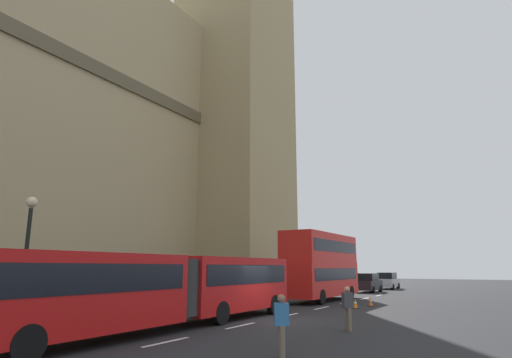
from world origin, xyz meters
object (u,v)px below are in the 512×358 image
at_px(sedan_lead, 368,283).
at_px(articulated_bus, 171,284).
at_px(sedan_trailing, 388,281).
at_px(double_decker_bus, 322,264).
at_px(traffic_cone_west, 355,304).
at_px(pedestrian_by_kerb, 348,307).
at_px(street_lamp, 26,251).
at_px(pedestrian_near_cones, 282,323).
at_px(traffic_cone_middle, 371,302).

bearing_deg(sedan_lead, articulated_bus, -179.68).
bearing_deg(articulated_bus, sedan_trailing, 0.00).
relative_size(double_decker_bus, sedan_lead, 2.20).
distance_m(traffic_cone_west, pedestrian_by_kerb, 9.50).
bearing_deg(street_lamp, double_decker_bus, -12.53).
distance_m(street_lamp, pedestrian_near_cones, 11.21).
distance_m(traffic_cone_west, traffic_cone_middle, 2.03).
xyz_separation_m(traffic_cone_west, pedestrian_by_kerb, (-9.12, -2.57, 0.63)).
height_order(traffic_cone_middle, street_lamp, street_lamp).
relative_size(double_decker_bus, traffic_cone_west, 16.71).
xyz_separation_m(articulated_bus, sedan_trailing, (37.10, 0.00, -0.83)).
distance_m(articulated_bus, traffic_cone_west, 12.93).
bearing_deg(pedestrian_near_cones, double_decker_bus, 18.43).
distance_m(traffic_cone_middle, pedestrian_near_cones, 17.10).
bearing_deg(pedestrian_near_cones, street_lamp, 94.51).
relative_size(articulated_bus, traffic_cone_west, 28.34).
height_order(double_decker_bus, pedestrian_by_kerb, double_decker_bus).
bearing_deg(double_decker_bus, traffic_cone_west, -139.11).
height_order(articulated_bus, traffic_cone_middle, articulated_bus).
height_order(articulated_bus, double_decker_bus, double_decker_bus).
relative_size(traffic_cone_middle, pedestrian_near_cones, 0.34).
height_order(articulated_bus, traffic_cone_west, articulated_bus).
bearing_deg(pedestrian_by_kerb, traffic_cone_west, 15.73).
bearing_deg(articulated_bus, pedestrian_near_cones, -112.63).
relative_size(articulated_bus, pedestrian_by_kerb, 9.72).
xyz_separation_m(sedan_trailing, pedestrian_by_kerb, (-33.97, -6.43, -0.00)).
bearing_deg(sedan_lead, street_lamp, 172.52).
xyz_separation_m(double_decker_bus, sedan_lead, (12.82, 0.16, -1.80)).
relative_size(traffic_cone_west, pedestrian_near_cones, 0.34).
distance_m(double_decker_bus, sedan_lead, 12.95).
height_order(street_lamp, pedestrian_by_kerb, street_lamp).
relative_size(traffic_cone_middle, street_lamp, 0.11).
height_order(articulated_bus, sedan_trailing, articulated_bus).
relative_size(sedan_lead, street_lamp, 0.83).
relative_size(double_decker_bus, pedestrian_by_kerb, 5.73).
bearing_deg(traffic_cone_west, pedestrian_by_kerb, -164.27).
bearing_deg(traffic_cone_middle, sedan_trailing, 10.52).
bearing_deg(sedan_lead, traffic_cone_west, -166.89).
relative_size(sedan_trailing, pedestrian_near_cones, 2.60).
bearing_deg(traffic_cone_middle, double_decker_bus, 59.83).
bearing_deg(sedan_trailing, double_decker_bus, 179.99).
bearing_deg(pedestrian_near_cones, sedan_lead, 11.62).
bearing_deg(double_decker_bus, sedan_trailing, -0.01).
bearing_deg(double_decker_bus, street_lamp, 167.47).
height_order(traffic_cone_middle, pedestrian_near_cones, pedestrian_near_cones).
distance_m(sedan_trailing, traffic_cone_west, 25.15).
xyz_separation_m(articulated_bus, double_decker_bus, (16.71, 0.00, 0.96)).
bearing_deg(double_decker_bus, articulated_bus, -179.99).
bearing_deg(pedestrian_by_kerb, sedan_trailing, 10.72).
height_order(sedan_lead, sedan_trailing, same).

